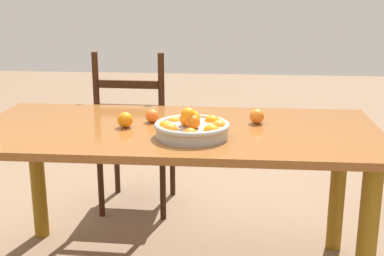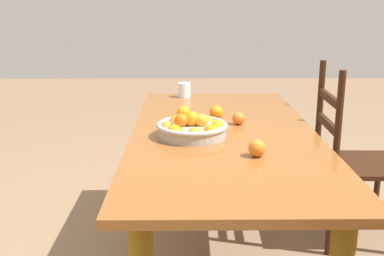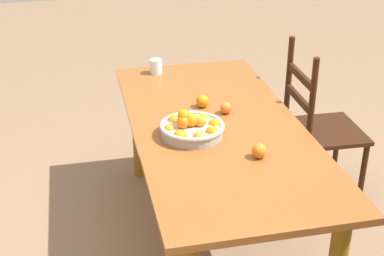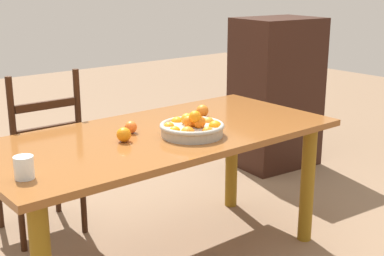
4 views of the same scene
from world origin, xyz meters
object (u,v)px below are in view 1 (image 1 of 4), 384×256
Objects in this scene: dining_table at (177,150)px; orange_loose_2 at (152,116)px; chair_near_window at (136,138)px; orange_loose_1 at (257,116)px; orange_loose_0 at (125,120)px; fruit_bowl at (192,128)px.

orange_loose_2 is at bearing 146.56° from dining_table.
orange_loose_2 is at bearing 109.75° from chair_near_window.
orange_loose_0 is at bearing -168.26° from orange_loose_1.
orange_loose_0 is at bearing 99.75° from chair_near_window.
orange_loose_0 reaches higher than orange_loose_1.
orange_loose_1 reaches higher than orange_loose_2.
orange_loose_0 reaches higher than dining_table.
dining_table is at bearing 116.26° from chair_near_window.
chair_near_window is 0.83m from orange_loose_0.
orange_loose_2 is (-0.21, 0.23, -0.01)m from fruit_bowl.
orange_loose_2 is (0.22, -0.66, 0.31)m from chair_near_window.
dining_table is 0.41m from orange_loose_1.
orange_loose_2 is at bearing 44.22° from orange_loose_0.
fruit_bowl is 4.56× the size of orange_loose_0.
orange_loose_0 is 0.61m from orange_loose_1.
orange_loose_0 reaches higher than orange_loose_2.
orange_loose_2 reaches higher than dining_table.
orange_loose_1 reaches higher than dining_table.
fruit_bowl is at bearing -47.94° from orange_loose_2.
orange_loose_0 is (0.11, -0.76, 0.32)m from chair_near_window.
fruit_bowl is at bearing 117.13° from chair_near_window.
chair_near_window is 16.03× the size of orange_loose_2.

